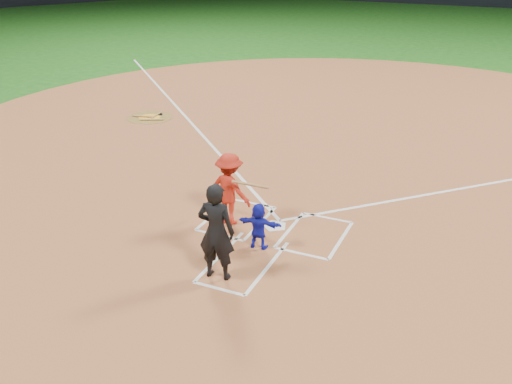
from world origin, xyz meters
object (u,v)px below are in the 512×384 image
at_px(catcher, 259,226).
at_px(batter_at_plate, 230,189).
at_px(home_plate, 275,226).
at_px(umpire, 216,232).
at_px(on_deck_circle, 150,117).

bearing_deg(catcher, batter_at_plate, -41.26).
bearing_deg(home_plate, umpire, 84.57).
xyz_separation_m(on_deck_circle, catcher, (7.55, -7.04, 0.51)).
xyz_separation_m(home_plate, on_deck_circle, (-7.50, 6.01, -0.00)).
bearing_deg(umpire, on_deck_circle, -55.92).
height_order(home_plate, batter_at_plate, batter_at_plate).
height_order(catcher, batter_at_plate, batter_at_plate).
height_order(umpire, batter_at_plate, umpire).
xyz_separation_m(home_plate, batter_at_plate, (-1.04, -0.24, 0.85)).
relative_size(on_deck_circle, batter_at_plate, 0.99).
height_order(catcher, umpire, umpire).
height_order(home_plate, catcher, catcher).
xyz_separation_m(umpire, batter_at_plate, (-0.81, 2.17, -0.14)).
distance_m(home_plate, umpire, 2.62).
bearing_deg(home_plate, on_deck_circle, -38.70).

